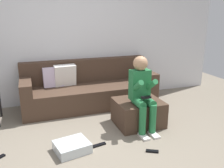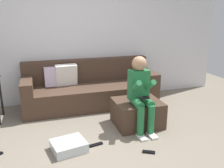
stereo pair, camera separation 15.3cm
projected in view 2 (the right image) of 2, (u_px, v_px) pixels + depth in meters
ground_plane at (102, 153)px, 3.10m from camera, size 8.25×8.25×0.00m
wall_back at (72, 32)px, 4.69m from camera, size 6.35×0.10×2.72m
couch_sectional at (89, 89)px, 4.67m from camera, size 2.48×0.86×0.85m
ottoman at (137, 113)px, 3.84m from camera, size 0.71×0.63×0.40m
person_seated at (141, 90)px, 3.56m from camera, size 0.30×0.57×1.12m
storage_bin at (69, 146)px, 3.15m from camera, size 0.48×0.44×0.13m
remote_near_ottoman at (149, 152)px, 3.10m from camera, size 0.16×0.12×0.02m
remote_by_storage_bin at (96, 145)px, 3.28m from camera, size 0.20×0.09×0.02m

